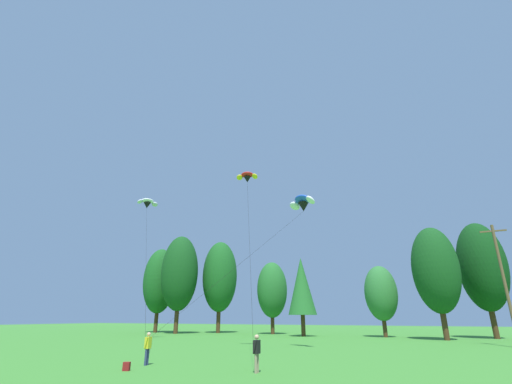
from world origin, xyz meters
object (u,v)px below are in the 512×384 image
(utility_pole, at_px, (504,280))
(parafoil_kite_mid_red_yellow, at_px, (247,177))
(parafoil_kite_far_blue_white, at_px, (303,203))
(backpack, at_px, (127,366))
(kite_flyer_near, at_px, (148,346))
(kite_flyer_mid, at_px, (257,350))
(parafoil_kite_high_white, at_px, (147,203))

(utility_pole, relative_size, parafoil_kite_mid_red_yellow, 0.77)
(parafoil_kite_far_blue_white, relative_size, backpack, 31.89)
(kite_flyer_near, relative_size, kite_flyer_mid, 1.00)
(parafoil_kite_high_white, height_order, parafoil_kite_mid_red_yellow, parafoil_kite_high_white)
(parafoil_kite_high_white, relative_size, parafoil_kite_far_blue_white, 1.34)
(parafoil_kite_mid_red_yellow, bearing_deg, backpack, -91.91)
(kite_flyer_mid, height_order, parafoil_kite_far_blue_white, parafoil_kite_far_blue_white)
(kite_flyer_mid, relative_size, backpack, 4.23)
(parafoil_kite_far_blue_white, height_order, backpack, parafoil_kite_far_blue_white)
(parafoil_kite_high_white, bearing_deg, utility_pole, 10.84)
(parafoil_kite_far_blue_white, distance_m, backpack, 18.69)
(kite_flyer_near, height_order, kite_flyer_mid, same)
(kite_flyer_mid, bearing_deg, parafoil_kite_mid_red_yellow, 119.01)
(kite_flyer_mid, relative_size, parafoil_kite_mid_red_yellow, 0.12)
(parafoil_kite_mid_red_yellow, relative_size, backpack, 35.02)
(kite_flyer_mid, xyz_separation_m, backpack, (-6.13, -2.02, -0.79))
(parafoil_kite_high_white, xyz_separation_m, parafoil_kite_far_blue_white, (21.35, -4.06, -4.03))
(parafoil_kite_high_white, relative_size, parafoil_kite_mid_red_yellow, 1.22)
(kite_flyer_near, distance_m, parafoil_kite_high_white, 26.66)
(kite_flyer_mid, relative_size, parafoil_kite_high_white, 0.10)
(parafoil_kite_mid_red_yellow, bearing_deg, parafoil_kite_far_blue_white, 15.07)
(parafoil_kite_far_blue_white, xyz_separation_m, backpack, (-5.20, -13.63, -11.69))
(utility_pole, xyz_separation_m, kite_flyer_near, (-21.05, -22.65, -4.69))
(kite_flyer_near, xyz_separation_m, parafoil_kite_far_blue_white, (5.75, 11.58, 10.90))
(utility_pole, relative_size, parafoil_kite_far_blue_white, 0.85)
(utility_pole, height_order, kite_flyer_mid, utility_pole)
(parafoil_kite_far_blue_white, bearing_deg, utility_pole, 35.89)
(utility_pole, bearing_deg, kite_flyer_near, -132.91)
(kite_flyer_near, height_order, backpack, kite_flyer_near)
(parafoil_kite_far_blue_white, bearing_deg, kite_flyer_mid, -85.40)
(kite_flyer_near, relative_size, backpack, 4.23)
(backpack, bearing_deg, kite_flyer_near, 81.29)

